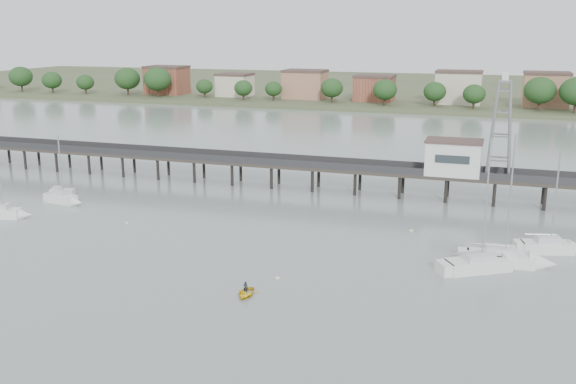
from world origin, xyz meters
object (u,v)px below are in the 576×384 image
at_px(sailboat_c, 491,264).
at_px(lattice_tower, 501,130).
at_px(yellow_dinghy, 246,295).
at_px(pier, 295,165).
at_px(white_tender, 62,192).
at_px(sailboat_f, 557,247).
at_px(sailboat_b, 66,199).
at_px(sailboat_a, 8,213).
at_px(sailboat_d, 516,260).

bearing_deg(sailboat_c, lattice_tower, 57.70).
xyz_separation_m(sailboat_c, yellow_dinghy, (-22.78, -14.80, -0.63)).
bearing_deg(pier, lattice_tower, 0.00).
bearing_deg(white_tender, pier, 8.53).
distance_m(lattice_tower, yellow_dinghy, 50.42).
bearing_deg(sailboat_f, sailboat_b, 164.96).
relative_size(pier, sailboat_f, 11.61).
bearing_deg(pier, white_tender, -155.13).
bearing_deg(sailboat_c, pier, 105.52).
bearing_deg(pier, yellow_dinghy, -78.86).
xyz_separation_m(pier, sailboat_b, (-29.63, -20.18, -3.14)).
xyz_separation_m(sailboat_a, yellow_dinghy, (41.15, -14.53, -0.65)).
xyz_separation_m(pier, sailboat_a, (-32.58, -28.98, -3.14)).
relative_size(sailboat_f, white_tender, 3.27).
bearing_deg(sailboat_c, sailboat_f, 15.87).
height_order(sailboat_b, sailboat_c, sailboat_c).
relative_size(sailboat_a, white_tender, 2.90).
distance_m(pier, sailboat_b, 35.99).
bearing_deg(white_tender, yellow_dinghy, -49.61).
distance_m(lattice_tower, sailboat_c, 30.56).
xyz_separation_m(lattice_tower, sailboat_d, (2.46, -26.59, -10.47)).
relative_size(pier, lattice_tower, 9.68).
relative_size(lattice_tower, white_tender, 3.93).
bearing_deg(sailboat_f, yellow_dinghy, -157.41).
height_order(lattice_tower, sailboat_d, lattice_tower).
bearing_deg(sailboat_a, sailboat_f, -10.95).
bearing_deg(yellow_dinghy, sailboat_d, 29.92).
bearing_deg(sailboat_a, white_tender, 77.73).
distance_m(sailboat_c, sailboat_f, 10.89).
height_order(sailboat_d, white_tender, sailboat_d).
xyz_separation_m(sailboat_b, sailboat_c, (60.98, -8.53, -0.02)).
bearing_deg(lattice_tower, sailboat_a, -155.66).
relative_size(sailboat_b, yellow_dinghy, 3.56).
height_order(sailboat_b, white_tender, sailboat_b).
relative_size(pier, sailboat_d, 9.63).
height_order(sailboat_d, sailboat_f, sailboat_d).
bearing_deg(sailboat_d, sailboat_b, 170.07).
height_order(sailboat_a, sailboat_c, sailboat_c).
xyz_separation_m(sailboat_a, sailboat_f, (71.24, 8.35, -0.01)).
xyz_separation_m(pier, sailboat_c, (31.35, -28.71, -3.16)).
bearing_deg(sailboat_d, lattice_tower, 91.12).
bearing_deg(sailboat_b, pier, 43.38).
bearing_deg(yellow_dinghy, pier, 97.39).
height_order(sailboat_a, sailboat_b, sailboat_a).
relative_size(sailboat_a, sailboat_f, 0.89).
relative_size(pier, sailboat_b, 13.93).
height_order(sailboat_b, yellow_dinghy, sailboat_b).
height_order(lattice_tower, sailboat_f, lattice_tower).
relative_size(sailboat_c, sailboat_d, 0.99).
bearing_deg(sailboat_d, sailboat_a, 177.89).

